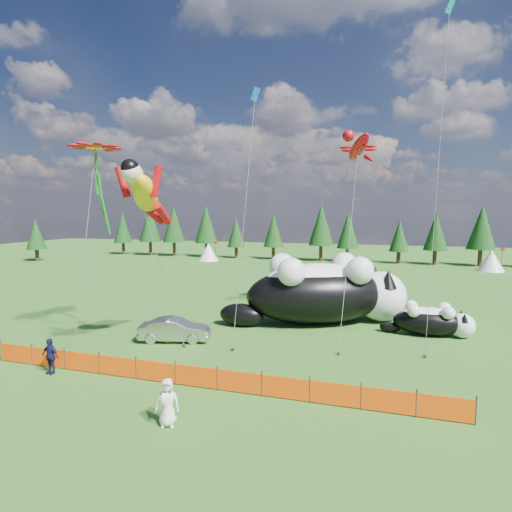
% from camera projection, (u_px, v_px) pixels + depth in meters
% --- Properties ---
extents(ground, '(160.00, 160.00, 0.00)m').
position_uv_depth(ground, '(221.00, 363.00, 20.36)').
color(ground, '#0C390A').
rests_on(ground, ground).
extents(safety_fence, '(22.06, 0.06, 1.10)m').
position_uv_depth(safety_fence, '(196.00, 376.00, 17.45)').
color(safety_fence, '#262626').
rests_on(safety_fence, ground).
extents(tree_line, '(90.00, 4.00, 8.00)m').
position_uv_depth(tree_line, '(326.00, 236.00, 62.80)').
color(tree_line, black).
rests_on(tree_line, ground).
extents(festival_tents, '(50.00, 3.20, 2.80)m').
position_uv_depth(festival_tents, '(402.00, 258.00, 55.19)').
color(festival_tents, white).
rests_on(festival_tents, ground).
extents(cat_large, '(12.46, 8.30, 4.76)m').
position_uv_depth(cat_large, '(325.00, 291.00, 27.54)').
color(cat_large, black).
rests_on(cat_large, ground).
extents(cat_small, '(5.60, 2.06, 2.02)m').
position_uv_depth(cat_small, '(432.00, 320.00, 24.82)').
color(cat_small, black).
rests_on(cat_small, ground).
extents(car, '(4.41, 2.53, 1.37)m').
position_uv_depth(car, '(175.00, 330.00, 23.77)').
color(car, '#B8B9BD').
rests_on(car, ground).
extents(spectator_c, '(1.06, 0.63, 1.72)m').
position_uv_depth(spectator_c, '(50.00, 356.00, 18.91)').
color(spectator_c, '#141438').
rests_on(spectator_c, ground).
extents(spectator_e, '(0.98, 0.79, 1.74)m').
position_uv_depth(spectator_e, '(167.00, 402.00, 14.28)').
color(spectator_e, white).
rests_on(spectator_e, ground).
extents(superhero_kite, '(5.02, 5.19, 10.47)m').
position_uv_depth(superhero_kite, '(145.00, 195.00, 20.53)').
color(superhero_kite, '#FFB90D').
rests_on(superhero_kite, ground).
extents(gecko_kite, '(4.27, 12.04, 15.15)m').
position_uv_depth(gecko_kite, '(359.00, 147.00, 28.66)').
color(gecko_kite, '#B50910').
rests_on(gecko_kite, ground).
extents(flower_kite, '(3.90, 5.58, 11.73)m').
position_uv_depth(flower_kite, '(95.00, 150.00, 22.34)').
color(flower_kite, '#B50910').
rests_on(flower_kite, ground).
extents(diamond_kite_a, '(0.58, 5.04, 15.92)m').
position_uv_depth(diamond_kite_a, '(254.00, 103.00, 24.61)').
color(diamond_kite_a, '#0B5CAD').
rests_on(diamond_kite_a, ground).
extents(diamond_kite_b, '(1.46, 5.20, 20.37)m').
position_uv_depth(diamond_kite_b, '(448.00, 27.00, 22.95)').
color(diamond_kite_b, '#0B8A8E').
rests_on(diamond_kite_b, ground).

